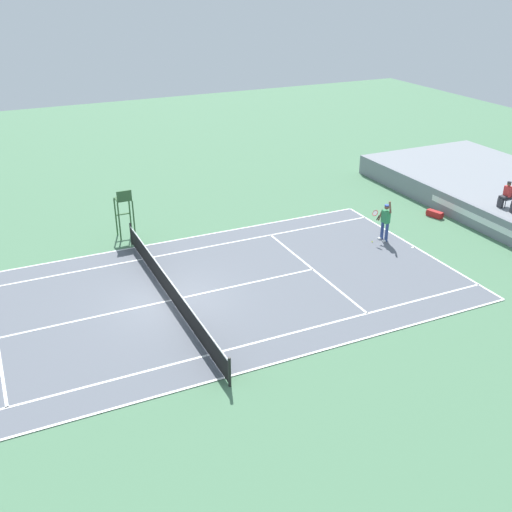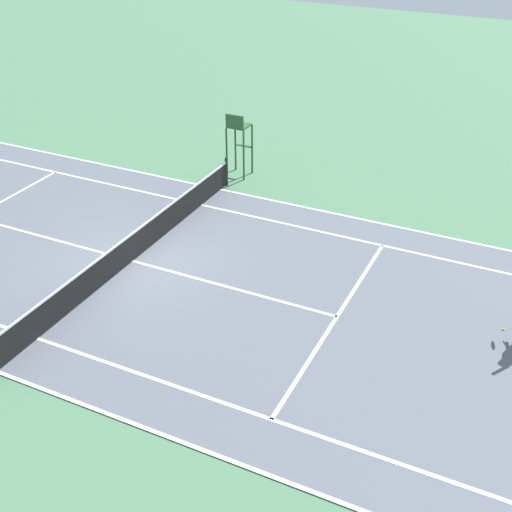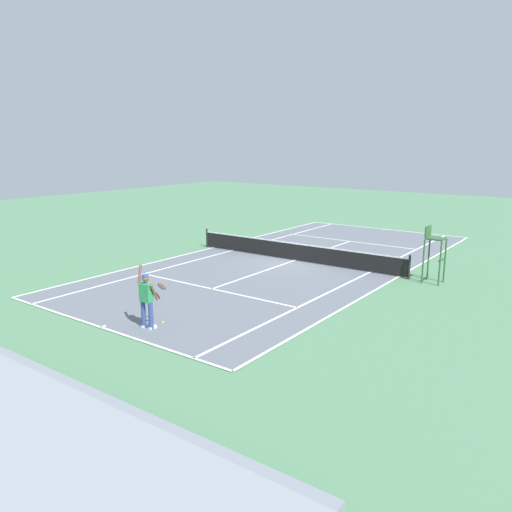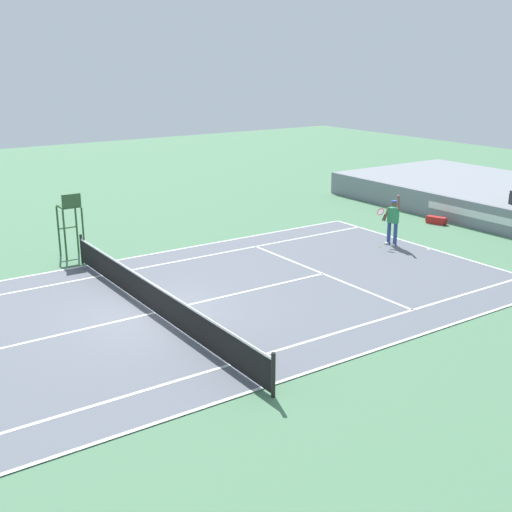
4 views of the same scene
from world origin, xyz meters
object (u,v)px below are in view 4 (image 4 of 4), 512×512
at_px(tennis_player, 392,221).
at_px(tennis_ball, 379,247).
at_px(umpire_chair, 70,216).
at_px(equipment_bag, 436,220).

xyz_separation_m(tennis_player, tennis_ball, (-0.01, -0.63, -0.96)).
distance_m(tennis_ball, umpire_chair, 11.91).
relative_size(tennis_player, equipment_bag, 2.18).
bearing_deg(equipment_bag, tennis_ball, -74.40).
bearing_deg(umpire_chair, equipment_bag, 74.43).
height_order(umpire_chair, equipment_bag, umpire_chair).
relative_size(tennis_ball, equipment_bag, 0.07).
bearing_deg(tennis_player, tennis_ball, -90.93).
bearing_deg(equipment_bag, umpire_chair, -105.57).
distance_m(umpire_chair, equipment_bag, 15.91).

